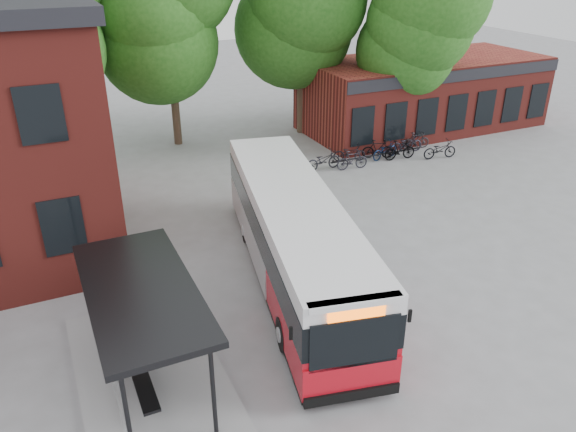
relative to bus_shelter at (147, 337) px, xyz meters
name	(u,v)px	position (x,y,z in m)	size (l,w,h in m)	color
ground	(296,316)	(4.50, 1.00, -1.45)	(100.00, 100.00, 0.00)	gray
shop_row	(423,93)	(19.50, 15.00, 0.55)	(14.00, 6.20, 4.00)	maroon
bus_shelter	(147,337)	(0.00, 0.00, 0.00)	(3.60, 7.00, 2.90)	black
bike_rail	(376,158)	(13.78, 11.00, -1.26)	(5.20, 0.10, 0.38)	black
tree_0	(20,54)	(-1.50, 17.00, 4.05)	(7.92, 7.92, 11.00)	#1F5215
tree_1	(170,46)	(5.50, 18.00, 3.75)	(7.92, 7.92, 10.40)	#1F5215
tree_2	(302,34)	(12.50, 17.00, 4.05)	(7.92, 7.92, 11.00)	#1F5215
tree_3	(421,55)	(17.50, 13.00, 3.19)	(7.04, 7.04, 9.28)	#1F5215
city_bus	(294,239)	(5.32, 2.90, 0.04)	(2.51, 11.76, 2.99)	red
bicycle_0	(323,160)	(10.83, 11.15, -0.96)	(0.65, 1.86, 0.98)	black
bicycle_1	(352,160)	(12.14, 10.61, -0.97)	(0.45, 1.60, 0.96)	#23232A
bicycle_2	(349,153)	(12.61, 11.66, -1.02)	(0.57, 1.64, 0.86)	black
bicycle_3	(378,149)	(14.13, 11.41, -0.96)	(0.46, 1.62, 0.97)	black
bicycle_4	(385,150)	(14.43, 11.20, -1.00)	(0.60, 1.72, 0.90)	#0A1C3A
bicycle_5	(400,150)	(15.03, 10.76, -0.94)	(0.48, 1.70, 1.02)	black
bicycle_6	(406,144)	(15.95, 11.50, -0.97)	(0.64, 1.84, 0.97)	black
bicycle_7	(416,140)	(16.80, 11.78, -0.99)	(0.43, 1.51, 0.91)	#232226
bicycle_extra_0	(440,150)	(16.98, 10.05, -0.98)	(0.62, 1.79, 0.94)	black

